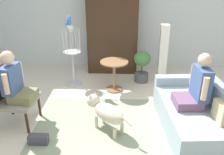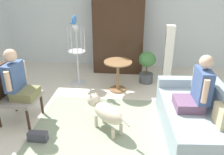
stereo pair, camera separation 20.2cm
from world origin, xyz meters
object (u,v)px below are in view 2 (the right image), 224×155
(armchair, at_px, (10,90))
(person_on_armchair, at_px, (17,79))
(bird_cage_stand, at_px, (77,56))
(armoire_cabinet, at_px, (119,32))
(person_on_couch, at_px, (198,89))
(column_lamp, at_px, (168,56))
(round_end_table, at_px, (118,72))
(couch, at_px, (196,115))
(handbag, at_px, (38,137))
(potted_plant, at_px, (147,65))
(dog, at_px, (105,111))
(parrot, at_px, (74,20))

(armchair, xyz_separation_m, person_on_armchair, (0.16, -0.01, 0.22))
(bird_cage_stand, xyz_separation_m, armoire_cabinet, (0.83, 0.92, 0.36))
(person_on_couch, relative_size, column_lamp, 0.64)
(person_on_armchair, xyz_separation_m, armoire_cabinet, (1.44, 2.46, 0.23))
(person_on_armchair, distance_m, round_end_table, 2.02)
(couch, distance_m, round_end_table, 1.86)
(handbag, bearing_deg, potted_plant, 53.52)
(round_end_table, height_order, bird_cage_stand, bird_cage_stand)
(person_on_couch, height_order, person_on_armchair, person_on_couch)
(dog, height_order, handbag, dog)
(person_on_couch, xyz_separation_m, column_lamp, (-0.21, 1.82, -0.10))
(parrot, height_order, column_lamp, parrot)
(person_on_armchair, relative_size, armoire_cabinet, 0.41)
(round_end_table, xyz_separation_m, potted_plant, (0.62, 0.46, -0.00))
(bird_cage_stand, height_order, column_lamp, bird_cage_stand)
(potted_plant, bearing_deg, dog, -110.66)
(couch, xyz_separation_m, person_on_couch, (-0.04, -0.02, 0.47))
(armoire_cabinet, bearing_deg, parrot, -132.75)
(armoire_cabinet, bearing_deg, couch, -60.48)
(couch, distance_m, potted_plant, 1.91)
(armchair, height_order, person_on_armchair, person_on_armchair)
(handbag, bearing_deg, column_lamp, 47.14)
(armchair, bearing_deg, potted_plant, 37.26)
(potted_plant, bearing_deg, parrot, -171.97)
(handbag, bearing_deg, dog, 22.49)
(couch, xyz_separation_m, handbag, (-2.38, -0.50, -0.21))
(armchair, distance_m, handbag, 0.94)
(potted_plant, xyz_separation_m, handbag, (-1.68, -2.27, -0.35))
(person_on_couch, height_order, armoire_cabinet, armoire_cabinet)
(potted_plant, bearing_deg, person_on_armchair, -140.50)
(person_on_armchair, bearing_deg, column_lamp, 34.63)
(couch, height_order, armchair, armchair)
(person_on_couch, bearing_deg, bird_cage_stand, 144.38)
(dog, relative_size, potted_plant, 1.01)
(round_end_table, bearing_deg, dog, -93.57)
(couch, height_order, armoire_cabinet, armoire_cabinet)
(couch, bearing_deg, potted_plant, 111.74)
(person_on_armchair, bearing_deg, dog, -4.39)
(round_end_table, xyz_separation_m, column_lamp, (1.07, 0.49, 0.23))
(couch, relative_size, person_on_couch, 2.08)
(potted_plant, bearing_deg, person_on_couch, -69.56)
(potted_plant, height_order, handbag, potted_plant)
(couch, distance_m, armoire_cabinet, 2.93)
(potted_plant, distance_m, column_lamp, 0.51)
(bird_cage_stand, bearing_deg, person_on_armchair, -111.40)
(round_end_table, height_order, parrot, parrot)
(couch, relative_size, armoire_cabinet, 0.88)
(parrot, xyz_separation_m, column_lamp, (2.00, 0.25, -0.78))
(couch, bearing_deg, armchair, 179.59)
(couch, height_order, handbag, couch)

